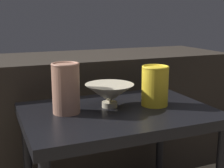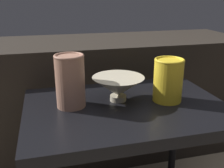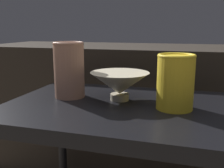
{
  "view_description": "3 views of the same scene",
  "coord_description": "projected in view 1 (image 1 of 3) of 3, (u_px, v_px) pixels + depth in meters",
  "views": [
    {
      "loc": [
        -0.46,
        -1.06,
        0.88
      ],
      "look_at": [
        -0.01,
        0.05,
        0.61
      ],
      "focal_mm": 50.0,
      "sensor_mm": 36.0,
      "label": 1
    },
    {
      "loc": [
        -0.27,
        -0.83,
        0.91
      ],
      "look_at": [
        -0.04,
        0.07,
        0.58
      ],
      "focal_mm": 42.0,
      "sensor_mm": 36.0,
      "label": 2
    },
    {
      "loc": [
        0.19,
        -0.76,
        0.76
      ],
      "look_at": [
        -0.04,
        0.03,
        0.58
      ],
      "focal_mm": 42.0,
      "sensor_mm": 36.0,
      "label": 3
    }
  ],
  "objects": [
    {
      "name": "vase_textured_left",
      "position": [
        66.0,
        88.0,
        1.15
      ],
      "size": [
        0.1,
        0.1,
        0.19
      ],
      "color": "#996B56",
      "rests_on": "table"
    },
    {
      "name": "vase_colorful_right",
      "position": [
        155.0,
        85.0,
        1.25
      ],
      "size": [
        0.11,
        0.11,
        0.16
      ],
      "color": "gold",
      "rests_on": "table"
    },
    {
      "name": "bowl",
      "position": [
        109.0,
        93.0,
        1.23
      ],
      "size": [
        0.19,
        0.19,
        0.09
      ],
      "color": "#B2A88E",
      "rests_on": "table"
    },
    {
      "name": "table",
      "position": [
        118.0,
        124.0,
        1.22
      ],
      "size": [
        0.73,
        0.51,
        0.52
      ],
      "color": "black",
      "rests_on": "ground_plane"
    },
    {
      "name": "couch_backdrop",
      "position": [
        79.0,
        114.0,
        1.75
      ],
      "size": [
        1.68,
        0.5,
        0.66
      ],
      "color": "black",
      "rests_on": "ground_plane"
    }
  ]
}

